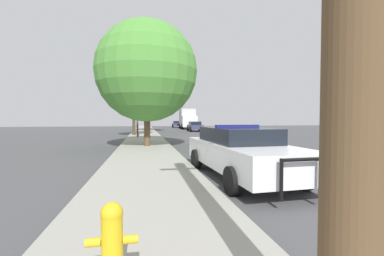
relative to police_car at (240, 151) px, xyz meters
The scene contains 11 objects.
ground_plane 2.76m from the police_car, 21.74° to the right, with size 110.00×110.00×0.00m, color #474749.
sidewalk_left 2.90m from the police_car, 159.53° to the right, with size 3.00×110.00×0.13m.
police_car is the anchor object (origin of this frame).
fire_hydrant 5.42m from the police_car, 124.51° to the right, with size 0.50×0.22×0.75m.
traffic_light 16.06m from the police_car, 95.91° to the left, with size 4.32×0.35×5.72m.
car_background_distant 44.31m from the police_car, 84.92° to the left, with size 2.20×4.11×1.28m.
car_background_oncoming 27.68m from the police_car, 81.23° to the left, with size 2.00×4.32×1.34m.
box_truck 36.55m from the police_car, 82.59° to the left, with size 2.88×6.88×3.38m.
tree_sidewalk_far 28.19m from the police_car, 94.15° to the left, with size 4.93×4.93×7.07m.
tree_sidewalk_mid 19.32m from the police_car, 101.13° to the left, with size 4.06×4.06×6.58m.
tree_sidewalk_near 9.18m from the police_car, 107.57° to the left, with size 5.80×5.80×7.20m.
Camera 1 is at (-5.23, -6.05, 1.69)m, focal length 24.00 mm.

